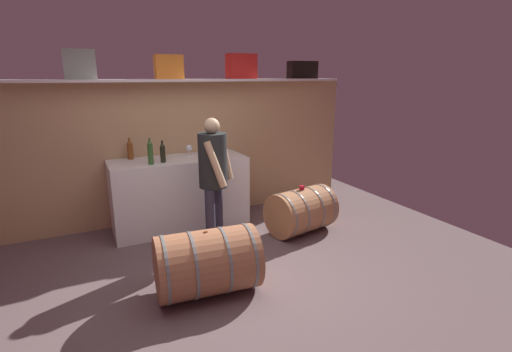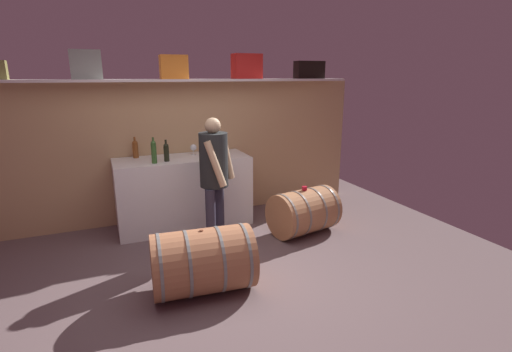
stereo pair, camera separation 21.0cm
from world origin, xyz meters
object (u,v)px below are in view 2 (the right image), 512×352
work_cabinet (184,192)px  wine_bottle_amber (135,149)px  toolcase_black (309,70)px  toolcase_grey (86,65)px  wine_bottle_dark (166,152)px  wine_glass (193,148)px  toolcase_red (247,66)px  toolcase_orange (174,67)px  winemaker_pouring (214,170)px  wine_bottle_green (154,151)px  wine_barrel_near (304,212)px  wine_barrel_far (203,261)px  tasting_cup (304,188)px

work_cabinet → wine_bottle_amber: wine_bottle_amber is taller
toolcase_black → toolcase_grey: bearing=-176.6°
toolcase_black → wine_bottle_dark: (-2.23, -0.37, -1.00)m
toolcase_black → wine_glass: toolcase_black is taller
wine_bottle_dark → wine_glass: bearing=33.3°
toolcase_red → wine_glass: bearing=-174.5°
toolcase_orange → winemaker_pouring: size_ratio=0.23×
toolcase_orange → wine_glass: bearing=-25.7°
toolcase_orange → wine_bottle_green: toolcase_orange is taller
wine_bottle_dark → wine_barrel_near: wine_bottle_dark is taller
work_cabinet → wine_barrel_far: (-0.20, -1.70, -0.16)m
wine_barrel_near → tasting_cup: 0.31m
toolcase_grey → wine_glass: size_ratio=2.41×
wine_bottle_dark → wine_bottle_green: wine_bottle_green is taller
tasting_cup → winemaker_pouring: size_ratio=0.04×
toolcase_orange → work_cabinet: toolcase_orange is taller
toolcase_red → wine_bottle_amber: (-1.57, -0.01, -1.04)m
toolcase_orange → winemaker_pouring: bearing=-75.7°
wine_bottle_amber → tasting_cup: (1.91, -1.10, -0.46)m
wine_bottle_amber → wine_bottle_dark: bearing=-47.3°
tasting_cup → winemaker_pouring: 1.20m
wine_bottle_dark → wine_bottle_amber: (-0.34, 0.36, 0.00)m
work_cabinet → wine_bottle_amber: bearing=156.8°
wine_glass → tasting_cup: wine_glass is taller
wine_barrel_near → wine_barrel_far: size_ratio=0.94×
wine_bottle_amber → tasting_cup: bearing=-30.0°
wine_bottle_dark → wine_barrel_far: (0.02, -1.57, -0.75)m
wine_glass → winemaker_pouring: (0.01, -0.94, -0.09)m
wine_bottle_amber → wine_barrel_near: wine_bottle_amber is taller
toolcase_grey → wine_bottle_amber: (0.47, -0.01, -1.05)m
wine_bottle_dark → wine_bottle_green: 0.17m
toolcase_orange → wine_barrel_far: toolcase_orange is taller
tasting_cup → winemaker_pouring: (-1.15, 0.07, 0.34)m
toolcase_red → wine_bottle_amber: toolcase_red is taller
toolcase_grey → wine_bottle_dark: (0.81, -0.37, -1.05)m
wine_bottle_dark → wine_barrel_near: size_ratio=0.30×
toolcase_red → wine_barrel_far: (-1.22, -1.94, -1.79)m
wine_glass → toolcase_grey: bearing=175.1°
wine_bottle_amber → wine_barrel_far: (0.35, -1.94, -0.75)m
toolcase_orange → toolcase_red: (1.01, 0.00, 0.02)m
toolcase_orange → wine_bottle_green: bearing=-128.2°
toolcase_red → wine_bottle_green: size_ratio=1.24×
toolcase_grey → wine_barrel_near: 3.20m
wine_bottle_dark → winemaker_pouring: 0.80m
toolcase_grey → wine_glass: 1.63m
wine_bottle_amber → wine_barrel_far: wine_bottle_amber is taller
toolcase_orange → wine_bottle_amber: size_ratio=1.27×
wine_bottle_green → winemaker_pouring: bearing=-46.5°
wine_bottle_dark → tasting_cup: (1.57, -0.74, -0.46)m
toolcase_black → wine_barrel_near: 2.19m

